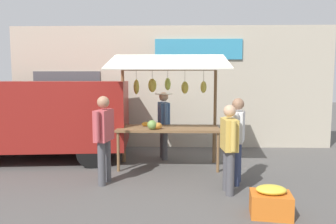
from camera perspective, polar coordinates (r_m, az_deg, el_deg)
The scene contains 9 objects.
ground_plane at distance 7.24m, azimuth 0.07°, elevation -9.64°, with size 40.00×40.00×0.00m, color #514F4C.
street_backdrop at distance 9.18m, azimuth 0.14°, elevation 4.39°, with size 9.00×0.30×3.40m.
market_stall at distance 7.01m, azimuth -0.09°, elevation 2.62°, with size 2.50×1.46×2.50m.
vendor_with_sunhat at distance 7.80m, azimuth -0.76°, elevation -1.36°, with size 0.42×0.68×1.62m.
shopper_with_ponytail at distance 5.54m, azimuth 10.74°, elevation -5.48°, with size 0.25×0.66×1.51m.
shopper_in_striped_shirt at distance 6.07m, azimuth 12.17°, elevation -3.97°, with size 0.35×0.66×1.59m.
shopper_with_shopping_bag at distance 6.05m, azimuth -11.27°, elevation -3.74°, with size 0.30×0.69×1.63m.
parked_van at distance 8.39m, azimuth -23.64°, elevation -0.20°, with size 4.55×2.25×1.88m.
produce_crate_near at distance 4.95m, azimuth 17.70°, elevation -14.92°, with size 0.61×0.50×0.45m.
Camera 1 is at (-0.20, 6.98, 1.94)m, focal length 34.49 mm.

